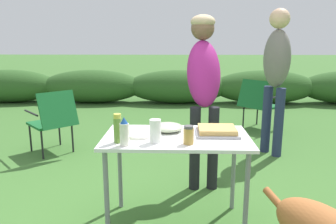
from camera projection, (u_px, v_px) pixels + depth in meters
The scene contains 14 objects.
ground_plane at pixel (176, 224), 2.64m from camera, with size 60.00×60.00×0.00m, color #3D6B2D.
shrub_hedge at pixel (177, 87), 7.61m from camera, with size 14.40×0.90×0.76m.
folding_table at pixel (176, 146), 2.49m from camera, with size 1.10×0.64×0.74m.
food_tray at pixel (217, 131), 2.52m from camera, with size 0.32×0.28×0.06m.
plate_stack at pixel (140, 134), 2.49m from camera, with size 0.23×0.23×0.02m, color white.
mixing_bowl at pixel (168, 127), 2.60m from camera, with size 0.25×0.25×0.06m, color #ADBC99.
paper_cup_stack at pixel (155, 131), 2.30m from camera, with size 0.08×0.08×0.17m, color white.
mayo_bottle at pixel (124, 132), 2.23m from camera, with size 0.06×0.06×0.20m.
spice_jar at pixel (189, 135), 2.27m from camera, with size 0.07×0.07×0.13m.
relish_jar at pixel (118, 129), 2.30m from camera, with size 0.06×0.06×0.21m.
standing_person_in_gray_fleece at pixel (204, 78), 3.17m from camera, with size 0.36×0.49×1.69m.
standing_person_with_beanie at pixel (276, 68), 4.03m from camera, with size 0.42×0.45×1.82m.
camp_chair_green_behind_table at pixel (258, 102), 5.29m from camera, with size 0.75×0.74×0.83m.
camp_chair_near_hedge at pixel (53, 119), 4.16m from camera, with size 0.74×0.74×0.83m.
Camera 1 is at (0.01, -2.38, 1.45)m, focal length 35.00 mm.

